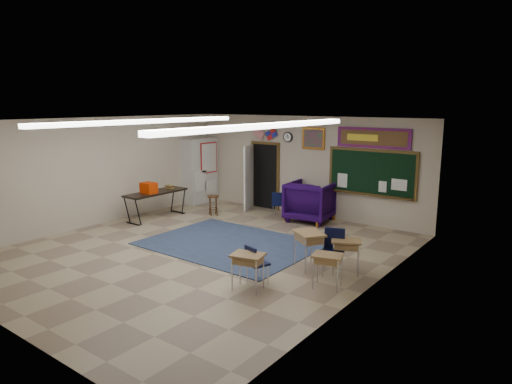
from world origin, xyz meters
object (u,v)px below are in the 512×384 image
Objects in this scene: student_desk_front_left at (309,248)px; wooden_stool at (213,205)px; student_desk_front_right at (346,254)px; folding_table at (156,204)px; wingback_armchair at (310,201)px.

student_desk_front_left is 1.35× the size of wooden_stool.
student_desk_front_right is 6.51m from folding_table.
student_desk_front_left is at bearing -9.27° from folding_table.
student_desk_front_right is 0.37× the size of folding_table.
student_desk_front_left is (1.98, -3.44, -0.13)m from wingback_armchair.
student_desk_front_right reaches higher than wooden_stool.
wingback_armchair reaches higher than student_desk_front_right.
student_desk_front_left reaches higher than student_desk_front_right.
student_desk_front_left is 1.14× the size of student_desk_front_right.
folding_table reaches higher than student_desk_front_right.
wingback_armchair is 1.75× the size of student_desk_front_right.
wooden_stool is at bearing -171.52° from student_desk_front_left.
wingback_armchair is at bearing 33.59° from folding_table.
student_desk_front_left is at bearing 112.79° from wingback_armchair.
wingback_armchair is 3.97m from student_desk_front_left.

